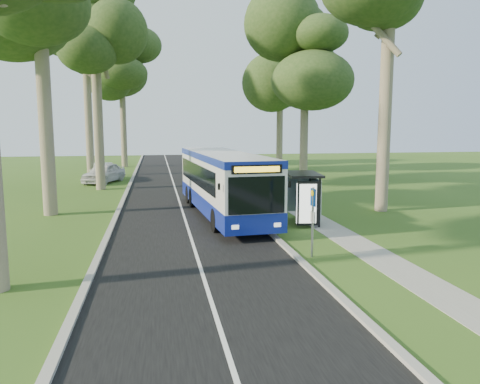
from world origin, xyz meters
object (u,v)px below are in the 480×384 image
Objects in this scene: bus_shelter at (308,189)px; litter_bin at (276,216)px; bus at (223,183)px; car_silver at (104,172)px; bus_stop_sign at (313,214)px; car_white at (104,173)px.

bus_shelter reaches higher than litter_bin.
car_silver is at bearing 109.36° from bus.
bus_stop_sign reaches higher than car_white.
car_silver is (-8.02, 18.27, -0.98)m from bus.
bus reaches higher than car_silver.
bus_stop_sign is 0.57× the size of car_silver.
bus_shelter is 0.67× the size of car_silver.
bus_shelter is (1.68, 5.58, 0.13)m from bus_stop_sign.
litter_bin is 0.20× the size of car_white.
bus is 4.00m from litter_bin.
litter_bin is (2.09, -3.18, -1.24)m from bus.
litter_bin is at bearing -41.77° from car_white.
car_white is (-9.83, 24.67, -0.75)m from bus_stop_sign.
car_white is at bearing -93.61° from car_silver.
bus_shelter is (3.72, -2.92, -0.00)m from bus.
car_white is (-11.50, 19.09, -0.89)m from bus_shelter.
bus_shelter is 0.62× the size of car_white.
car_silver is at bearing 117.59° from car_white.
bus_shelter is at bearing -42.51° from bus.
bus reaches higher than bus_stop_sign.
litter_bin is 21.72m from car_white.
bus reaches higher than car_white.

